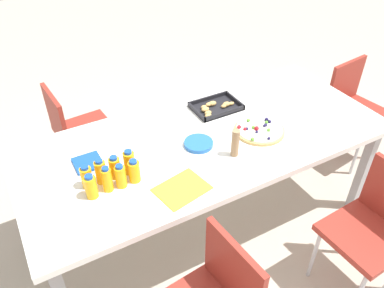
{
  "coord_description": "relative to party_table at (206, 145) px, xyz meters",
  "views": [
    {
      "loc": [
        -0.99,
        -1.6,
        2.16
      ],
      "look_at": [
        -0.12,
        -0.04,
        0.78
      ],
      "focal_mm": 36.36,
      "sensor_mm": 36.0,
      "label": 1
    }
  ],
  "objects": [
    {
      "name": "fruit_pizza",
      "position": [
        0.31,
        -0.11,
        0.07
      ],
      "size": [
        0.31,
        0.31,
        0.05
      ],
      "color": "tan",
      "rests_on": "party_table"
    },
    {
      "name": "juice_bottle_6",
      "position": [
        -0.6,
        -0.07,
        0.12
      ],
      "size": [
        0.06,
        0.06,
        0.14
      ],
      "color": "#F9AE14",
      "rests_on": "party_table"
    },
    {
      "name": "paper_folder",
      "position": [
        -0.34,
        -0.32,
        0.06
      ],
      "size": [
        0.29,
        0.25,
        0.01
      ],
      "primitive_type": "cube",
      "rotation": [
        0.0,
        0.0,
        0.2
      ],
      "color": "yellow",
      "rests_on": "party_table"
    },
    {
      "name": "chair_end",
      "position": [
        1.45,
        0.1,
        -0.2
      ],
      "size": [
        0.45,
        0.45,
        0.83
      ],
      "rotation": [
        0.0,
        0.0,
        3.27
      ],
      "color": "maroon",
      "rests_on": "ground_plane"
    },
    {
      "name": "cardboard_tube",
      "position": [
        0.05,
        -0.22,
        0.14
      ],
      "size": [
        0.04,
        0.04,
        0.17
      ],
      "primitive_type": "cylinder",
      "color": "#9E7A56",
      "rests_on": "party_table"
    },
    {
      "name": "chair_near_right",
      "position": [
        0.59,
        -0.85,
        -0.2
      ],
      "size": [
        0.42,
        0.42,
        0.83
      ],
      "rotation": [
        0.0,
        0.0,
        1.62
      ],
      "color": "maroon",
      "rests_on": "ground_plane"
    },
    {
      "name": "ground_plane",
      "position": [
        0.0,
        0.0,
        -0.7
      ],
      "size": [
        12.0,
        12.0,
        0.0
      ],
      "primitive_type": "plane",
      "color": "#B2A899"
    },
    {
      "name": "plate_stack",
      "position": [
        -0.08,
        -0.05,
        0.07
      ],
      "size": [
        0.17,
        0.17,
        0.02
      ],
      "color": "blue",
      "rests_on": "party_table"
    },
    {
      "name": "juice_bottle_2",
      "position": [
        -0.6,
        -0.15,
        0.12
      ],
      "size": [
        0.06,
        0.06,
        0.14
      ],
      "color": "#F9AC14",
      "rests_on": "party_table"
    },
    {
      "name": "chair_far_left",
      "position": [
        -0.61,
        0.85,
        -0.2
      ],
      "size": [
        0.43,
        0.43,
        0.83
      ],
      "rotation": [
        0.0,
        0.0,
        -1.49
      ],
      "color": "maroon",
      "rests_on": "ground_plane"
    },
    {
      "name": "juice_bottle_4",
      "position": [
        -0.75,
        -0.07,
        0.12
      ],
      "size": [
        0.06,
        0.06,
        0.13
      ],
      "color": "#F9AD14",
      "rests_on": "party_table"
    },
    {
      "name": "snack_tray",
      "position": [
        0.21,
        0.24,
        0.07
      ],
      "size": [
        0.32,
        0.23,
        0.04
      ],
      "color": "black",
      "rests_on": "party_table"
    },
    {
      "name": "party_table",
      "position": [
        0.0,
        0.0,
        0.0
      ],
      "size": [
        2.24,
        0.98,
        0.76
      ],
      "color": "white",
      "rests_on": "ground_plane"
    },
    {
      "name": "napkin_stack",
      "position": [
        -0.7,
        0.11,
        0.07
      ],
      "size": [
        0.15,
        0.15,
        0.01
      ],
      "primitive_type": "cube",
      "color": "#194CA5",
      "rests_on": "party_table"
    },
    {
      "name": "juice_bottle_5",
      "position": [
        -0.68,
        -0.07,
        0.13
      ],
      "size": [
        0.06,
        0.06,
        0.15
      ],
      "color": "#FAAC14",
      "rests_on": "party_table"
    },
    {
      "name": "juice_bottle_1",
      "position": [
        -0.67,
        -0.14,
        0.13
      ],
      "size": [
        0.05,
        0.05,
        0.15
      ],
      "color": "#F9AC14",
      "rests_on": "party_table"
    },
    {
      "name": "juice_bottle_7",
      "position": [
        -0.52,
        -0.07,
        0.13
      ],
      "size": [
        0.06,
        0.06,
        0.15
      ],
      "color": "#FAAE14",
      "rests_on": "party_table"
    },
    {
      "name": "juice_bottle_0",
      "position": [
        -0.76,
        -0.15,
        0.12
      ],
      "size": [
        0.06,
        0.06,
        0.14
      ],
      "color": "#F9AE14",
      "rests_on": "party_table"
    },
    {
      "name": "juice_bottle_3",
      "position": [
        -0.52,
        -0.14,
        0.12
      ],
      "size": [
        0.06,
        0.06,
        0.14
      ],
      "color": "#FAAC14",
      "rests_on": "party_table"
    }
  ]
}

